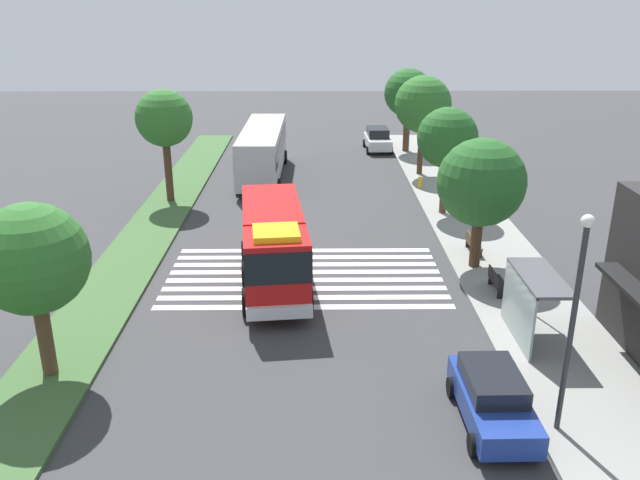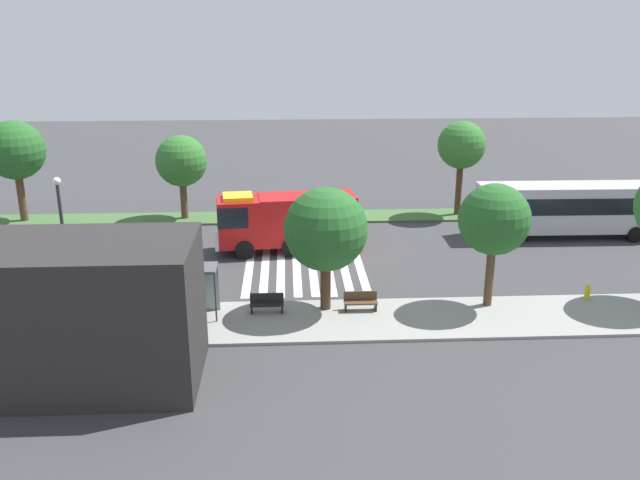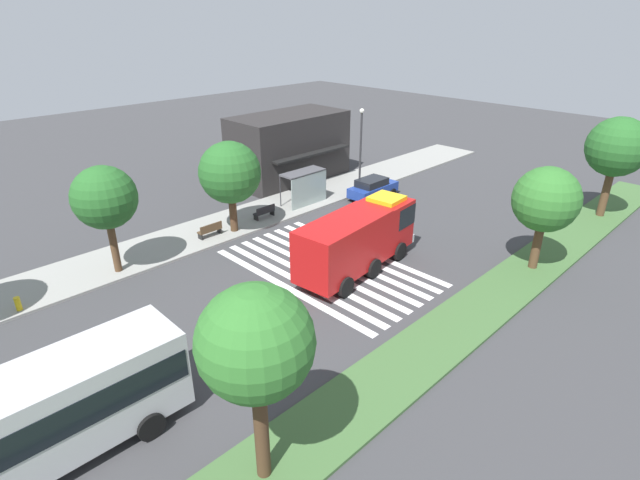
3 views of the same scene
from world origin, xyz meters
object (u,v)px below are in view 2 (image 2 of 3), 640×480
parked_car_mid (92,282)px  fire_hydrant (587,292)px  street_lamp (63,234)px  bus_stop_shelter (180,279)px  median_tree_west (181,161)px  fire_truck (282,219)px  median_tree_far_west (462,146)px  bench_near_shelter (267,303)px  transit_bus (568,206)px  sidewalk_tree_center (494,220)px  sidewalk_tree_east (326,230)px  bench_west_of_shelter (361,301)px  median_tree_center (15,151)px

parked_car_mid → fire_hydrant: 24.84m
street_lamp → bus_stop_shelter: bearing=173.0°
median_tree_west → bus_stop_shelter: bearing=97.7°
fire_truck → median_tree_far_west: bearing=-156.8°
parked_car_mid → bench_near_shelter: bearing=163.5°
transit_bus → median_tree_far_west: 8.39m
sidewalk_tree_center → median_tree_west: bearing=-43.7°
fire_hydrant → sidewalk_tree_center: bearing=5.5°
transit_bus → median_tree_west: size_ratio=1.97×
sidewalk_tree_center → sidewalk_tree_east: bearing=-0.0°
transit_bus → sidewalk_tree_center: size_ratio=1.91×
fire_truck → parked_car_mid: size_ratio=2.03×
bus_stop_shelter → bench_west_of_shelter: 8.58m
fire_hydrant → street_lamp: bearing=0.2°
sidewalk_tree_east → fire_hydrant: size_ratio=8.52×
sidewalk_tree_east → transit_bus: bearing=-146.1°
parked_car_mid → bus_stop_shelter: bearing=152.3°
sidewalk_tree_center → median_tree_center: size_ratio=0.87×
parked_car_mid → sidewalk_tree_east: 12.29m
fire_truck → fire_hydrant: size_ratio=12.44×
bench_near_shelter → median_tree_far_west: bearing=-129.0°
bus_stop_shelter → fire_hydrant: 20.00m
sidewalk_tree_center → median_tree_center: bearing=-30.0°
bench_near_shelter → sidewalk_tree_east: bearing=-174.2°
street_lamp → fire_hydrant: street_lamp is taller
median_tree_far_west → median_tree_center: median_tree_center is taller
bench_near_shelter → fire_hydrant: bench_near_shelter is taller
bus_stop_shelter → bench_near_shelter: bus_stop_shelter is taller
bus_stop_shelter → bench_near_shelter: bearing=179.6°
parked_car_mid → bench_near_shelter: (-8.84, 2.49, -0.25)m
bench_near_shelter → median_tree_center: size_ratio=0.23×
fire_truck → median_tree_far_west: median_tree_far_west is taller
median_tree_far_west → median_tree_center: size_ratio=0.96×
fire_hydrant → bench_west_of_shelter: bearing=3.9°
transit_bus → bench_near_shelter: bearing=-148.8°
bus_stop_shelter → sidewalk_tree_center: 14.97m
median_tree_west → median_tree_far_west: bearing=180.0°
transit_bus → bench_near_shelter: size_ratio=7.22×
fire_truck → bus_stop_shelter: (4.70, 9.39, -0.10)m
parked_car_mid → transit_bus: transit_bus is taller
bus_stop_shelter → median_tree_west: 16.76m
street_lamp → median_tree_west: 16.10m
median_tree_far_west → median_tree_west: 19.56m
median_tree_far_west → fire_hydrant: 16.57m
street_lamp → median_tree_west: (-3.11, -15.80, 0.23)m
street_lamp → sidewalk_tree_east: bearing=178.1°
parked_car_mid → transit_bus: 29.30m
transit_bus → bus_stop_shelter: size_ratio=3.30×
transit_bus → street_lamp: street_lamp is taller
transit_bus → bus_stop_shelter: (23.10, 11.19, -0.17)m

